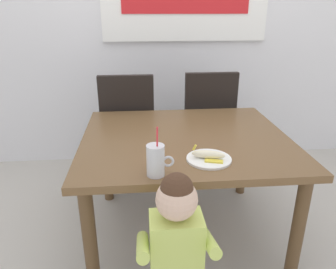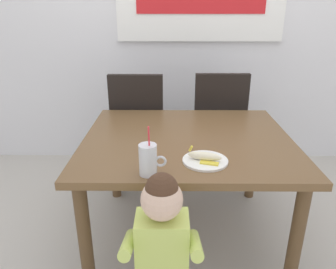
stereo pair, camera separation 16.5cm
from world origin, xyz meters
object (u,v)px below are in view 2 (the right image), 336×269
object	(u,v)px
dining_chair_right	(218,120)
milk_cup	(148,161)
peeled_banana	(205,157)
dining_chair_left	(138,122)
snack_plate	(205,161)
toddler_standing	(162,240)
dining_table	(187,151)

from	to	relation	value
dining_chair_right	milk_cup	world-z (taller)	dining_chair_right
dining_chair_right	peeled_banana	distance (m)	1.15
dining_chair_left	snack_plate	distance (m)	1.16
dining_chair_left	milk_cup	world-z (taller)	dining_chair_left
dining_chair_right	snack_plate	distance (m)	1.14
toddler_standing	dining_table	bearing A→B (deg)	79.06
dining_chair_left	peeled_banana	size ratio (longest dim) A/B	5.47
toddler_standing	snack_plate	xyz separation A→B (m)	(0.21, 0.38, 0.18)
dining_chair_left	milk_cup	bearing A→B (deg)	97.93
dining_table	toddler_standing	xyz separation A→B (m)	(-0.14, -0.70, -0.09)
dining_table	dining_chair_right	size ratio (longest dim) A/B	1.29
dining_table	toddler_standing	world-z (taller)	toddler_standing
milk_cup	peeled_banana	size ratio (longest dim) A/B	1.43
toddler_standing	snack_plate	world-z (taller)	toddler_standing
peeled_banana	toddler_standing	bearing A→B (deg)	-119.18
dining_chair_left	dining_chair_right	world-z (taller)	same
dining_table	peeled_banana	world-z (taller)	peeled_banana
peeled_banana	milk_cup	bearing A→B (deg)	-155.21
snack_plate	peeled_banana	world-z (taller)	peeled_banana
milk_cup	dining_table	bearing A→B (deg)	66.09
dining_table	snack_plate	world-z (taller)	snack_plate
dining_table	milk_cup	size ratio (longest dim) A/B	4.94
dining_chair_right	snack_plate	size ratio (longest dim) A/B	4.17
milk_cup	peeled_banana	distance (m)	0.31
dining_chair_right	milk_cup	xyz separation A→B (m)	(-0.50, -1.23, 0.23)
snack_plate	milk_cup	bearing A→B (deg)	-154.64
dining_table	dining_chair_left	xyz separation A→B (m)	(-0.37, 0.73, -0.07)
peeled_banana	dining_chair_right	bearing A→B (deg)	78.38
toddler_standing	snack_plate	bearing A→B (deg)	60.86
milk_cup	snack_plate	world-z (taller)	milk_cup
milk_cup	peeled_banana	world-z (taller)	milk_cup
snack_plate	peeled_banana	distance (m)	0.03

